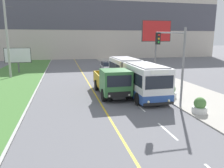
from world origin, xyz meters
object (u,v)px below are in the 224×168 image
city_bus (134,76)px  planter_round_far (139,77)px  car_distant (107,66)px  utility_pole_far (7,38)px  billboard_large (156,33)px  planter_round_near (200,106)px  billboard_small (18,56)px  traffic_light_mast (175,58)px  planter_round_second (170,92)px  dump_truck (113,83)px  planter_round_third (153,83)px

city_bus → planter_round_far: city_bus is taller
car_distant → utility_pole_far: bearing=-164.8°
billboard_large → planter_round_near: bearing=-104.1°
city_bus → billboard_small: bearing=131.3°
traffic_light_mast → car_distant: bearing=92.4°
planter_round_second → dump_truck: bearing=161.8°
car_distant → planter_round_second: (1.94, -18.08, -0.09)m
billboard_small → planter_round_third: (15.76, -14.69, -2.00)m
billboard_small → city_bus: bearing=-48.7°
dump_truck → utility_pole_far: utility_pole_far is taller
billboard_small → billboard_large: bearing=-13.9°
planter_round_second → planter_round_far: planter_round_second is taller
car_distant → planter_round_second: bearing=-83.9°
planter_round_second → traffic_light_mast: bearing=-113.0°
city_bus → dump_truck: (-2.53, -1.94, -0.24)m
traffic_light_mast → dump_truck: bearing=131.8°
billboard_small → planter_round_third: 21.64m
car_distant → planter_round_third: size_ratio=3.80×
billboard_large → planter_round_near: size_ratio=7.17×
billboard_large → planter_round_near: (-4.48, -17.87, -5.35)m
car_distant → planter_round_far: bearing=-78.7°
planter_round_far → city_bus: bearing=-115.5°
city_bus → planter_round_near: 7.99m
traffic_light_mast → billboard_large: billboard_large is taller
planter_round_third → planter_round_far: (-0.09, 4.09, -0.01)m
utility_pole_far → billboard_large: 20.53m
city_bus → billboard_large: (6.80, 10.29, 4.38)m
billboard_small → planter_round_second: bearing=-50.2°
city_bus → planter_round_near: bearing=-73.0°
planter_round_near → billboard_small: bearing=124.6°
utility_pole_far → traffic_light_mast: (14.83, -16.83, -1.44)m
dump_truck → city_bus: bearing=37.4°
planter_round_near → planter_round_third: (-0.01, 8.18, 0.02)m
utility_pole_far → dump_truck: bearing=-48.8°
city_bus → billboard_large: billboard_large is taller
utility_pole_far → planter_round_near: (16.03, -18.39, -4.66)m
billboard_large → planter_round_third: bearing=-114.8°
planter_round_second → car_distant: bearing=96.1°
utility_pole_far → planter_round_far: 17.69m
utility_pole_far → billboard_small: 5.20m
city_bus → car_distant: (0.25, 14.59, -0.84)m
dump_truck → traffic_light_mast: bearing=-48.2°
car_distant → billboard_small: size_ratio=1.12×
dump_truck → car_distant: bearing=80.4°
dump_truck → billboard_large: size_ratio=0.91×
city_bus → planter_round_near: (2.32, -7.58, -0.98)m
traffic_light_mast → city_bus: bearing=100.6°
planter_round_near → car_distant: bearing=95.3°
planter_round_second → city_bus: bearing=122.2°
traffic_light_mast → planter_round_far: (1.10, 10.71, -3.20)m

